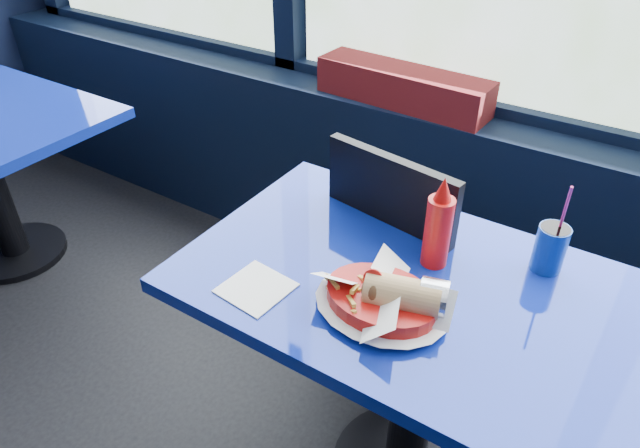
{
  "coord_description": "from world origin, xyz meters",
  "views": [
    {
      "loc": [
        0.64,
        1.01,
        1.64
      ],
      "look_at": [
        0.0,
        1.98,
        0.83
      ],
      "focal_mm": 32.0,
      "sensor_mm": 36.0,
      "label": 1
    }
  ],
  "objects_px": {
    "planter_box": "(403,86)",
    "soda_cup": "(550,247)",
    "food_basket": "(384,298)",
    "ketchup_bottle": "(438,227)",
    "near_table": "(422,342)",
    "chair_near_back": "(396,255)"
  },
  "relations": [
    {
      "from": "planter_box",
      "to": "soda_cup",
      "type": "height_order",
      "value": "soda_cup"
    },
    {
      "from": "food_basket",
      "to": "planter_box",
      "type": "bearing_deg",
      "value": 123.86
    },
    {
      "from": "planter_box",
      "to": "ketchup_bottle",
      "type": "relative_size",
      "value": 2.68
    },
    {
      "from": "near_table",
      "to": "ketchup_bottle",
      "type": "relative_size",
      "value": 4.9
    },
    {
      "from": "near_table",
      "to": "soda_cup",
      "type": "distance_m",
      "value": 0.39
    },
    {
      "from": "chair_near_back",
      "to": "near_table",
      "type": "bearing_deg",
      "value": 135.16
    },
    {
      "from": "planter_box",
      "to": "chair_near_back",
      "type": "bearing_deg",
      "value": -60.04
    },
    {
      "from": "near_table",
      "to": "ketchup_bottle",
      "type": "bearing_deg",
      "value": 108.99
    },
    {
      "from": "soda_cup",
      "to": "food_basket",
      "type": "bearing_deg",
      "value": -126.8
    },
    {
      "from": "planter_box",
      "to": "soda_cup",
      "type": "distance_m",
      "value": 0.94
    },
    {
      "from": "near_table",
      "to": "soda_cup",
      "type": "relative_size",
      "value": 4.73
    },
    {
      "from": "chair_near_back",
      "to": "planter_box",
      "type": "bearing_deg",
      "value": -54.27
    },
    {
      "from": "ketchup_bottle",
      "to": "planter_box",
      "type": "bearing_deg",
      "value": 121.82
    },
    {
      "from": "food_basket",
      "to": "ketchup_bottle",
      "type": "relative_size",
      "value": 1.22
    },
    {
      "from": "chair_near_back",
      "to": "food_basket",
      "type": "relative_size",
      "value": 3.17
    },
    {
      "from": "near_table",
      "to": "ketchup_bottle",
      "type": "distance_m",
      "value": 0.31
    },
    {
      "from": "planter_box",
      "to": "food_basket",
      "type": "height_order",
      "value": "planter_box"
    },
    {
      "from": "chair_near_back",
      "to": "planter_box",
      "type": "xyz_separation_m",
      "value": [
        -0.26,
        0.53,
        0.32
      ]
    },
    {
      "from": "food_basket",
      "to": "soda_cup",
      "type": "relative_size",
      "value": 1.18
    },
    {
      "from": "soda_cup",
      "to": "ketchup_bottle",
      "type": "bearing_deg",
      "value": -151.58
    },
    {
      "from": "planter_box",
      "to": "food_basket",
      "type": "distance_m",
      "value": 1.07
    },
    {
      "from": "ketchup_bottle",
      "to": "soda_cup",
      "type": "xyz_separation_m",
      "value": [
        0.24,
        0.13,
        -0.04
      ]
    }
  ]
}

